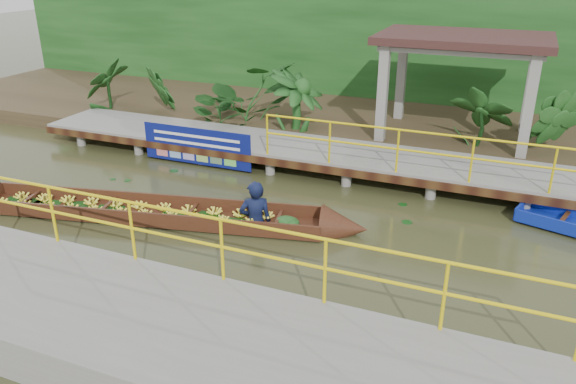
% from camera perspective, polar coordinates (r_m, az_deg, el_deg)
% --- Properties ---
extents(ground, '(80.00, 80.00, 0.00)m').
position_cam_1_polar(ground, '(11.60, -2.73, -3.34)').
color(ground, '#34371B').
rests_on(ground, ground).
extents(land_strip, '(30.00, 8.00, 0.45)m').
position_cam_1_polar(land_strip, '(18.15, 7.34, 7.20)').
color(land_strip, '#322719').
rests_on(land_strip, ground).
extents(far_dock, '(16.00, 2.06, 1.66)m').
position_cam_1_polar(far_dock, '(14.35, 3.08, 4.05)').
color(far_dock, slate).
rests_on(far_dock, ground).
extents(near_dock, '(18.00, 2.40, 1.73)m').
position_cam_1_polar(near_dock, '(7.91, -9.22, -15.26)').
color(near_dock, slate).
rests_on(near_dock, ground).
extents(pavilion, '(4.40, 3.00, 3.00)m').
position_cam_1_polar(pavilion, '(15.92, 17.37, 13.68)').
color(pavilion, slate).
rests_on(pavilion, ground).
extents(foliage_backdrop, '(30.00, 0.80, 4.00)m').
position_cam_1_polar(foliage_backdrop, '(20.13, 9.57, 13.84)').
color(foliage_backdrop, '#133C13').
rests_on(foliage_backdrop, ground).
extents(vendor_boat, '(9.19, 2.79, 2.23)m').
position_cam_1_polar(vendor_boat, '(11.98, -12.22, -1.51)').
color(vendor_boat, '#351B0E').
rests_on(vendor_boat, ground).
extents(blue_banner, '(3.12, 0.04, 0.97)m').
position_cam_1_polar(blue_banner, '(14.74, -9.27, 4.63)').
color(blue_banner, navy).
rests_on(blue_banner, ground).
extents(tropical_plants, '(14.19, 1.19, 1.49)m').
position_cam_1_polar(tropical_plants, '(16.34, 0.20, 9.11)').
color(tropical_plants, '#133C13').
rests_on(tropical_plants, ground).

